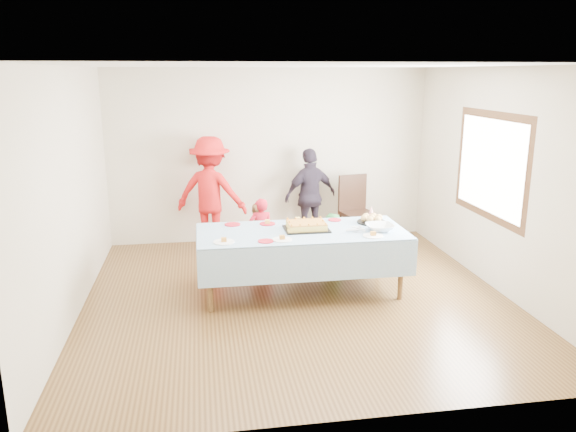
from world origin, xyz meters
The scene contains 22 objects.
ground centered at (0.00, 0.00, 0.00)m, with size 5.00×5.00×0.00m, color #4B3015.
room_walls centered at (0.05, 0.00, 1.77)m, with size 5.04×5.04×2.72m.
party_table centered at (0.09, 0.17, 0.72)m, with size 2.50×1.10×0.78m.
birthday_cake centered at (0.15, 0.21, 0.82)m, with size 0.54×0.41×0.09m.
rolls_tray centered at (1.03, 0.38, 0.83)m, with size 0.37×0.37×0.11m.
punch_bowl centered at (1.01, 0.02, 0.82)m, with size 0.34×0.34×0.08m, color silver.
party_hat centered at (1.08, 0.59, 0.86)m, with size 0.10×0.10×0.17m, color silver.
fork_pile centered at (0.72, 0.02, 0.81)m, with size 0.24×0.18×0.07m, color white, non-canonical shape.
plate_red_far_a centered at (-0.72, 0.57, 0.79)m, with size 0.20×0.20×0.01m, color red.
plate_red_far_b centered at (-0.28, 0.53, 0.79)m, with size 0.20×0.20×0.01m, color red.
plate_red_far_c centered at (0.11, 0.59, 0.79)m, with size 0.17×0.17×0.01m, color red.
plate_red_far_d centered at (0.59, 0.58, 0.79)m, with size 0.17×0.17×0.01m, color red.
plate_red_near centered at (-0.40, -0.21, 0.79)m, with size 0.18×0.18×0.01m, color red.
plate_white_left centered at (-0.86, -0.17, 0.79)m, with size 0.24×0.24×0.01m, color white.
plate_white_mid centered at (-0.20, -0.18, 0.79)m, with size 0.23×0.23×0.01m, color white.
plate_white_right centered at (0.86, -0.19, 0.79)m, with size 0.24×0.24×0.01m, color white.
dining_chair centered at (1.27, 1.97, 0.61)m, with size 0.56×0.56×1.09m.
toddler_left centered at (-0.30, 1.20, 0.48)m, with size 0.35×0.23×0.96m, color red.
toddler_mid centered at (0.65, 0.90, 0.39)m, with size 0.38×0.25×0.79m, color #257031.
toddler_right centered at (-0.32, 1.62, 0.40)m, with size 0.39×0.30×0.79m, color tan.
adult_left centered at (-0.94, 2.20, 0.85)m, with size 1.10×0.63×1.71m, color red.
adult_right centered at (0.60, 2.20, 0.75)m, with size 0.88×0.37×1.50m, color #2E2634.
Camera 1 is at (-1.10, -6.22, 2.64)m, focal length 35.00 mm.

